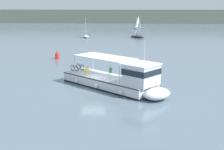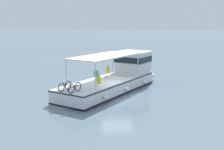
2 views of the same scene
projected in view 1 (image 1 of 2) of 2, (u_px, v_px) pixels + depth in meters
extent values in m
plane|color=slate|center=(93.00, 88.00, 30.45)|extent=(400.00, 400.00, 0.00)
cube|color=#606B5B|center=(131.00, 16.00, 156.67)|extent=(400.00, 28.00, 6.73)
cube|color=silver|center=(108.00, 82.00, 30.81)|extent=(10.52, 9.11, 1.10)
ellipsoid|color=silver|center=(157.00, 94.00, 26.70)|extent=(3.54, 3.67, 1.01)
cube|color=black|center=(108.00, 86.00, 30.91)|extent=(10.54, 9.14, 0.16)
cube|color=#2D2D33|center=(108.00, 78.00, 30.70)|extent=(10.55, 9.16, 0.10)
cube|color=silver|center=(141.00, 75.00, 27.54)|extent=(3.72, 3.74, 1.90)
cube|color=#19232D|center=(141.00, 71.00, 27.47)|extent=(3.79, 3.82, 0.56)
cube|color=white|center=(142.00, 64.00, 27.31)|extent=(3.94, 3.96, 0.12)
cube|color=white|center=(105.00, 57.00, 30.51)|extent=(7.11, 6.41, 0.10)
cylinder|color=silver|center=(137.00, 69.00, 29.56)|extent=(0.08, 0.08, 2.00)
cylinder|color=silver|center=(119.00, 74.00, 27.63)|extent=(0.08, 0.08, 2.00)
cylinder|color=silver|center=(93.00, 61.00, 33.87)|extent=(0.08, 0.08, 2.00)
cylinder|color=silver|center=(75.00, 65.00, 31.93)|extent=(0.08, 0.08, 2.00)
cylinder|color=silver|center=(145.00, 52.00, 26.85)|extent=(0.06, 0.06, 2.20)
sphere|color=white|center=(121.00, 92.00, 27.30)|extent=(0.36, 0.36, 0.36)
sphere|color=white|center=(96.00, 86.00, 29.49)|extent=(0.36, 0.36, 0.36)
sphere|color=white|center=(76.00, 81.00, 31.54)|extent=(0.36, 0.36, 0.36)
torus|color=black|center=(82.00, 67.00, 33.94)|extent=(0.56, 0.45, 0.66)
torus|color=black|center=(78.00, 66.00, 34.41)|extent=(0.56, 0.45, 0.66)
cylinder|color=maroon|center=(80.00, 66.00, 34.15)|extent=(0.59, 0.47, 0.06)
torus|color=black|center=(76.00, 68.00, 33.30)|extent=(0.56, 0.45, 0.66)
torus|color=black|center=(72.00, 68.00, 33.76)|extent=(0.56, 0.45, 0.66)
cylinder|color=#232328|center=(74.00, 67.00, 33.51)|extent=(0.59, 0.47, 0.06)
cube|color=yellow|center=(87.00, 70.00, 31.65)|extent=(0.37, 0.39, 0.52)
sphere|color=tan|center=(87.00, 67.00, 31.57)|extent=(0.20, 0.20, 0.20)
cube|color=#338C4C|center=(111.00, 71.00, 31.52)|extent=(0.37, 0.39, 0.52)
sphere|color=tan|center=(111.00, 67.00, 31.44)|extent=(0.20, 0.20, 0.20)
cube|color=yellow|center=(125.00, 73.00, 30.33)|extent=(0.37, 0.39, 0.52)
sphere|color=tan|center=(125.00, 70.00, 30.24)|extent=(0.20, 0.20, 0.20)
ellipsoid|color=#232328|center=(137.00, 37.00, 78.98)|extent=(4.51, 4.24, 0.60)
cylinder|color=silver|center=(137.00, 27.00, 78.57)|extent=(0.08, 0.08, 4.80)
pyramid|color=white|center=(139.00, 28.00, 78.06)|extent=(1.31, 1.18, 4.08)
ellipsoid|color=teal|center=(139.00, 28.00, 111.04)|extent=(4.63, 4.09, 0.60)
cylinder|color=silver|center=(140.00, 21.00, 110.58)|extent=(0.08, 0.08, 4.80)
pyramid|color=white|center=(138.00, 22.00, 110.17)|extent=(1.37, 1.11, 4.08)
ellipsoid|color=white|center=(86.00, 36.00, 80.14)|extent=(2.91, 4.99, 0.60)
cylinder|color=silver|center=(86.00, 26.00, 79.24)|extent=(0.08, 0.08, 4.80)
pyramid|color=white|center=(85.00, 27.00, 80.10)|extent=(0.62, 1.62, 4.08)
cylinder|color=red|center=(57.00, 56.00, 47.34)|extent=(0.70, 0.70, 0.90)
cone|color=red|center=(57.00, 52.00, 47.18)|extent=(0.42, 0.42, 0.50)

